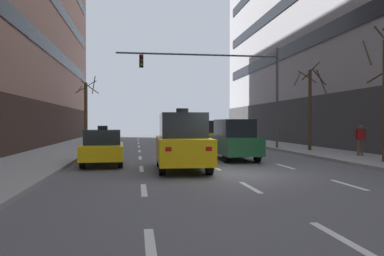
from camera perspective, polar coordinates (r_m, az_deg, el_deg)
ground_plane at (r=14.27m, az=5.07°, el=-6.75°), size 120.00×120.00×0.00m
lane_stripe_l1_s2 at (r=6.06m, az=-6.15°, el=-17.08°), size 0.16×2.00×0.01m
lane_stripe_l1_s3 at (r=10.93m, az=-7.11°, el=-9.04°), size 0.16×2.00×0.01m
lane_stripe_l1_s4 at (r=15.88m, az=-7.47°, el=-5.98°), size 0.16×2.00×0.01m
lane_stripe_l1_s5 at (r=20.85m, az=-7.65°, el=-4.37°), size 0.16×2.00×0.01m
lane_stripe_l1_s6 at (r=25.83m, az=-7.77°, el=-3.38°), size 0.16×2.00×0.01m
lane_stripe_l1_s7 at (r=30.82m, az=-7.84°, el=-2.72°), size 0.16×2.00×0.01m
lane_stripe_l1_s8 at (r=35.82m, az=-7.90°, el=-2.24°), size 0.16×2.00×0.01m
lane_stripe_l1_s9 at (r=40.81m, az=-7.94°, el=-1.87°), size 0.16×2.00×0.01m
lane_stripe_l1_s10 at (r=45.81m, az=-7.97°, el=-1.59°), size 0.16×2.00×0.01m
lane_stripe_l2_s2 at (r=6.88m, az=21.16°, el=-14.95°), size 0.16×2.00×0.01m
lane_stripe_l2_s3 at (r=11.40m, az=8.58°, el=-8.63°), size 0.16×2.00×0.01m
lane_stripe_l2_s4 at (r=16.21m, az=3.44°, el=-5.83°), size 0.16×2.00×0.01m
lane_stripe_l2_s5 at (r=21.10m, az=0.68°, el=-4.30°), size 0.16×2.00×0.01m
lane_stripe_l2_s6 at (r=26.04m, az=-1.03°, el=-3.35°), size 0.16×2.00×0.01m
lane_stripe_l2_s7 at (r=31.00m, az=-2.19°, el=-2.69°), size 0.16×2.00×0.01m
lane_stripe_l2_s8 at (r=35.96m, az=-3.03°, el=-2.22°), size 0.16×2.00×0.01m
lane_stripe_l2_s9 at (r=40.94m, az=-3.66°, el=-1.86°), size 0.16×2.00×0.01m
lane_stripe_l2_s10 at (r=45.92m, az=-4.16°, el=-1.58°), size 0.16×2.00×0.01m
lane_stripe_l3_s3 at (r=12.62m, az=22.09°, el=-7.77°), size 0.16×2.00×0.01m
lane_stripe_l3_s4 at (r=17.08m, az=13.55°, el=-5.51°), size 0.16×2.00×0.01m
lane_stripe_l3_s5 at (r=21.78m, az=8.65°, el=-4.15°), size 0.16×2.00×0.01m
lane_stripe_l3_s6 at (r=26.59m, az=5.52°, el=-3.26°), size 0.16×2.00×0.01m
lane_stripe_l3_s7 at (r=31.46m, az=3.35°, el=-2.64°), size 0.16×2.00×0.01m
lane_stripe_l3_s8 at (r=36.37m, az=1.77°, el=-2.19°), size 0.16×2.00×0.01m
lane_stripe_l3_s9 at (r=41.29m, az=0.56°, el=-1.84°), size 0.16×2.00×0.01m
lane_stripe_l3_s10 at (r=46.24m, az=-0.39°, el=-1.56°), size 0.16×2.00×0.01m
taxi_driving_0 at (r=17.54m, az=-13.02°, el=-2.82°), size 1.91×4.25×1.74m
taxi_driving_1 at (r=15.19m, az=-1.45°, el=-2.05°), size 2.06×4.68×2.43m
taxi_driving_2 at (r=27.55m, az=1.72°, el=-1.02°), size 1.78×4.20×2.20m
car_driving_3 at (r=19.56m, az=6.24°, el=-1.74°), size 1.89×4.26×2.04m
traffic_signal_0 at (r=26.82m, az=5.58°, el=7.44°), size 11.17×0.35×6.97m
street_tree_0 at (r=25.59m, az=17.04°, el=3.27°), size 2.24×2.24×5.66m
street_tree_1 at (r=35.23m, az=-15.38°, el=2.46°), size 2.18×2.20×5.81m
pedestrian_0 at (r=22.17m, az=23.58°, el=-1.35°), size 0.51×0.29×1.62m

